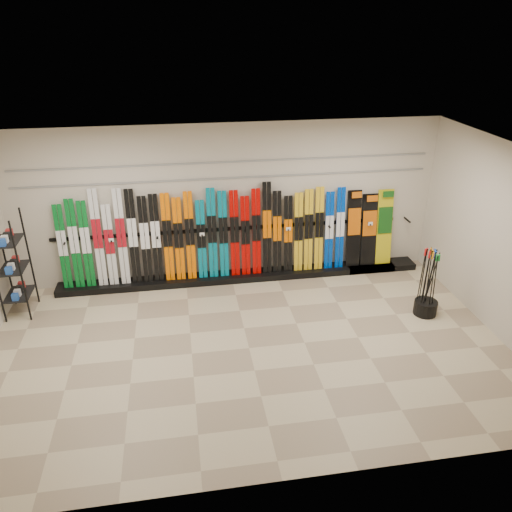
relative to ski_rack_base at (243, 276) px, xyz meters
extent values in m
plane|color=gray|center=(-0.22, -2.28, -0.06)|extent=(8.00, 8.00, 0.00)
plane|color=beige|center=(-0.22, 0.22, 1.44)|extent=(8.00, 0.00, 8.00)
plane|color=beige|center=(3.78, -2.28, 1.44)|extent=(0.00, 5.00, 5.00)
plane|color=silver|center=(-0.22, -2.28, 2.94)|extent=(8.00, 8.00, 0.00)
cube|color=black|center=(0.00, 0.00, 0.00)|extent=(8.00, 0.40, 0.12)
cube|color=#08631F|center=(-3.28, 0.03, 0.85)|extent=(0.17, 0.18, 1.58)
cube|color=#08631F|center=(-3.06, 0.03, 0.90)|extent=(0.17, 0.19, 1.67)
cube|color=#08631F|center=(-2.86, 0.03, 0.87)|extent=(0.17, 0.18, 1.63)
cube|color=silver|center=(-2.65, 0.04, 0.98)|extent=(0.17, 0.20, 1.83)
cube|color=silver|center=(-2.45, 0.03, 0.83)|extent=(0.17, 0.17, 1.54)
cube|color=silver|center=(-2.23, 0.04, 0.97)|extent=(0.17, 0.20, 1.82)
cube|color=black|center=(-2.03, 0.04, 0.96)|extent=(0.17, 0.20, 1.80)
cube|color=black|center=(-1.81, 0.03, 0.89)|extent=(0.17, 0.18, 1.66)
cube|color=black|center=(-1.61, 0.04, 0.90)|extent=(0.17, 0.19, 1.68)
cube|color=#F16800|center=(-1.40, 0.04, 0.90)|extent=(0.17, 0.19, 1.69)
cube|color=#F16800|center=(-1.20, 0.03, 0.86)|extent=(0.17, 0.18, 1.60)
cube|color=#F16800|center=(-0.99, 0.04, 0.91)|extent=(0.17, 0.19, 1.70)
cube|color=#036F86|center=(-0.78, 0.03, 0.82)|extent=(0.17, 0.17, 1.52)
cube|color=#036F86|center=(-0.57, 0.04, 0.93)|extent=(0.17, 0.19, 1.74)
cube|color=#036F86|center=(-0.36, 0.03, 0.90)|extent=(0.17, 0.19, 1.68)
cube|color=#B60300|center=(-0.15, 0.03, 0.90)|extent=(0.17, 0.19, 1.67)
cube|color=#B60300|center=(0.06, 0.03, 0.84)|extent=(0.17, 0.17, 1.55)
cube|color=#B60300|center=(0.27, 0.04, 0.90)|extent=(0.17, 0.19, 1.69)
cube|color=black|center=(0.48, 0.04, 0.96)|extent=(0.17, 0.20, 1.80)
cube|color=black|center=(0.67, 0.03, 0.87)|extent=(0.17, 0.18, 1.62)
cube|color=black|center=(0.89, 0.03, 0.82)|extent=(0.17, 0.17, 1.52)
cube|color=gold|center=(1.09, 0.03, 0.84)|extent=(0.17, 0.17, 1.57)
cube|color=gold|center=(1.29, 0.03, 0.87)|extent=(0.17, 0.18, 1.62)
cube|color=gold|center=(1.50, 0.03, 0.89)|extent=(0.17, 0.18, 1.66)
cube|color=#0037B0|center=(1.71, 0.03, 0.83)|extent=(0.17, 0.17, 1.55)
cube|color=#0037B0|center=(1.93, 0.03, 0.87)|extent=(0.17, 0.18, 1.63)
cube|color=black|center=(2.23, 0.08, 0.82)|extent=(0.28, 0.24, 1.53)
cube|color=black|center=(2.54, 0.07, 0.78)|extent=(0.32, 0.22, 1.44)
cube|color=gold|center=(2.87, 0.08, 0.82)|extent=(0.32, 0.23, 1.51)
cube|color=black|center=(-3.97, -0.58, 0.85)|extent=(0.40, 0.60, 1.81)
cylinder|color=black|center=(2.94, -1.78, 0.07)|extent=(0.39, 0.39, 0.25)
cylinder|color=black|center=(2.86, -1.76, 0.55)|extent=(0.12, 0.15, 1.17)
cylinder|color=black|center=(2.90, -1.82, 0.55)|extent=(0.14, 0.07, 1.18)
cylinder|color=black|center=(2.96, -1.77, 0.55)|extent=(0.09, 0.14, 1.17)
cylinder|color=black|center=(2.91, -1.91, 0.55)|extent=(0.13, 0.11, 1.17)
cylinder|color=black|center=(2.83, -1.67, 0.55)|extent=(0.04, 0.02, 1.18)
cylinder|color=black|center=(2.93, -1.74, 0.55)|extent=(0.06, 0.05, 1.18)
cylinder|color=black|center=(2.95, -1.75, 0.55)|extent=(0.12, 0.08, 1.18)
cylinder|color=black|center=(2.96, -1.90, 0.55)|extent=(0.15, 0.14, 1.17)
cylinder|color=black|center=(2.87, -1.65, 0.55)|extent=(0.04, 0.06, 1.18)
cylinder|color=black|center=(2.94, -1.65, 0.55)|extent=(0.06, 0.09, 1.18)
cylinder|color=black|center=(2.98, -1.70, 0.55)|extent=(0.08, 0.06, 1.18)
cube|color=gray|center=(-0.22, 0.20, 1.94)|extent=(7.60, 0.02, 0.03)
cube|color=gray|center=(-0.22, 0.20, 2.24)|extent=(7.60, 0.02, 0.03)
camera|label=1|loc=(-1.15, -8.60, 4.61)|focal=35.00mm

